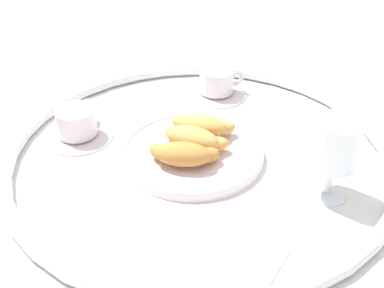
# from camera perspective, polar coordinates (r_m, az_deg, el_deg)

# --- Properties ---
(ground_plane) EXTENTS (2.20, 2.20, 0.00)m
(ground_plane) POSITION_cam_1_polar(r_m,az_deg,el_deg) (0.93, 0.82, -1.50)
(ground_plane) COLOR silver
(table_chrome_rim) EXTENTS (0.71, 0.71, 0.02)m
(table_chrome_rim) POSITION_cam_1_polar(r_m,az_deg,el_deg) (0.93, 0.82, -0.90)
(table_chrome_rim) COLOR silver
(table_chrome_rim) RESTS_ON ground_plane
(pastry_plate) EXTENTS (0.26, 0.26, 0.02)m
(pastry_plate) POSITION_cam_1_polar(r_m,az_deg,el_deg) (0.93, -0.00, -1.00)
(pastry_plate) COLOR silver
(pastry_plate) RESTS_ON ground_plane
(croissant_large) EXTENTS (0.14, 0.07, 0.04)m
(croissant_large) POSITION_cam_1_polar(r_m,az_deg,el_deg) (0.87, -1.02, -1.13)
(croissant_large) COLOR #BC7A38
(croissant_large) RESTS_ON pastry_plate
(croissant_small) EXTENTS (0.13, 0.08, 0.04)m
(croissant_small) POSITION_cam_1_polar(r_m,az_deg,el_deg) (0.91, 0.08, 0.57)
(croissant_small) COLOR #D6994C
(croissant_small) RESTS_ON pastry_plate
(croissant_extra) EXTENTS (0.14, 0.07, 0.04)m
(croissant_extra) POSITION_cam_1_polar(r_m,az_deg,el_deg) (0.95, 1.01, 2.15)
(croissant_extra) COLOR #D6994C
(croissant_extra) RESTS_ON pastry_plate
(coffee_cup_near) EXTENTS (0.14, 0.14, 0.06)m
(coffee_cup_near) POSITION_cam_1_polar(r_m,az_deg,el_deg) (1.13, 2.61, 6.80)
(coffee_cup_near) COLOR silver
(coffee_cup_near) RESTS_ON ground_plane
(coffee_cup_far) EXTENTS (0.14, 0.14, 0.06)m
(coffee_cup_far) POSITION_cam_1_polar(r_m,az_deg,el_deg) (1.00, -12.78, 2.09)
(coffee_cup_far) COLOR silver
(coffee_cup_far) RESTS_ON ground_plane
(juice_glass_left) EXTENTS (0.08, 0.08, 0.14)m
(juice_glass_left) POSITION_cam_1_polar(r_m,az_deg,el_deg) (0.83, 15.78, -0.31)
(juice_glass_left) COLOR white
(juice_glass_left) RESTS_ON ground_plane
(folded_napkin) EXTENTS (0.14, 0.14, 0.01)m
(folded_napkin) POSITION_cam_1_polar(r_m,az_deg,el_deg) (0.74, 5.35, -12.84)
(folded_napkin) COLOR silver
(folded_napkin) RESTS_ON ground_plane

